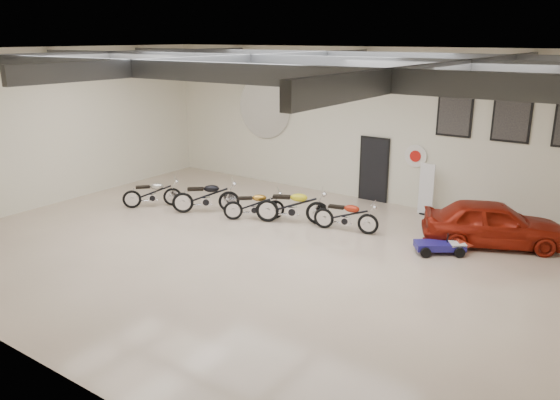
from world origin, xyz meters
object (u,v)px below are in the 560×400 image
Objects in this scene: motorcycle_gold at (254,204)px; vintage_car at (493,223)px; go_kart at (445,243)px; motorcycle_red at (346,215)px; motorcycle_yellow at (292,205)px; motorcycle_silver at (152,193)px; motorcycle_black at (206,196)px; banner_stand at (426,188)px.

motorcycle_gold is 6.72m from vintage_car.
go_kart is 0.42× the size of vintage_car.
motorcycle_red reaches higher than go_kart.
vintage_car is at bearing 7.05° from motorcycle_red.
motorcycle_silver is at bearing 168.39° from motorcycle_yellow.
motorcycle_black reaches higher than motorcycle_silver.
motorcycle_silver is 0.89× the size of motorcycle_black.
banner_stand is at bearing 53.02° from motorcycle_red.
banner_stand is 6.82m from motorcycle_black.
vintage_car is (2.38, -1.50, -0.24)m from banner_stand.
motorcycle_yellow is at bearing -27.02° from motorcycle_black.
vintage_car is at bearing -10.82° from motorcycle_yellow.
motorcycle_yellow is 1.41× the size of go_kart.
banner_stand is 5.31m from motorcycle_gold.
go_kart is at bearing 122.74° from vintage_car.
motorcycle_silver is 10.29m from vintage_car.
banner_stand is at bearing 19.11° from motorcycle_yellow.
motorcycle_gold is at bearing -178.94° from motorcycle_red.
motorcycle_yellow is 5.53m from vintage_car.
motorcycle_black is at bearing -179.77° from motorcycle_red.
motorcycle_silver reaches higher than go_kart.
motorcycle_silver is at bearing 81.29° from vintage_car.
motorcycle_yellow is (2.79, 0.68, 0.02)m from motorcycle_black.
vintage_car is at bearing -30.18° from banner_stand.
vintage_car is (5.31, 1.53, 0.06)m from motorcycle_yellow.
motorcycle_red is 0.52× the size of vintage_car.
motorcycle_black is at bearing -30.41° from motorcycle_silver.
go_kart is at bearing -38.54° from motorcycle_silver.
motorcycle_yellow is 0.59× the size of vintage_car.
motorcycle_gold is (1.65, 0.31, -0.07)m from motorcycle_black.
motorcycle_gold is 5.66m from go_kart.
go_kart is (4.49, 0.25, -0.28)m from motorcycle_yellow.
motorcycle_red is (1.63, 0.27, -0.07)m from motorcycle_yellow.
motorcycle_gold is at bearing 171.14° from motorcycle_yellow.
vintage_car is (6.45, 1.90, 0.14)m from motorcycle_gold.
motorcycle_gold is 0.50× the size of vintage_car.
motorcycle_black reaches higher than go_kart.
motorcycle_silver is 9.21m from go_kart.
motorcycle_black is 0.57× the size of vintage_car.
vintage_car is (3.68, 1.26, 0.13)m from motorcycle_red.
motorcycle_black is 0.96× the size of motorcycle_yellow.
motorcycle_silver is 1.02× the size of motorcycle_gold.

